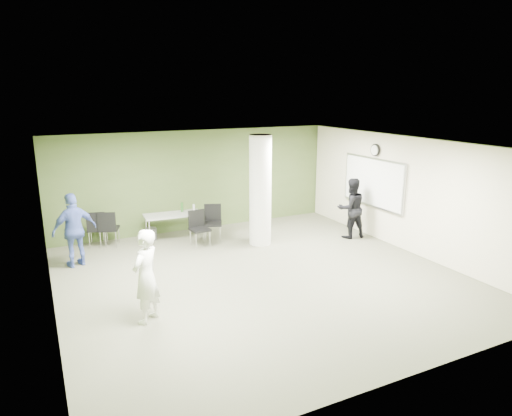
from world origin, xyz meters
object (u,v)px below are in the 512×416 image
man_black (351,208)px  man_blue (75,230)px  woman_white (146,276)px  folding_table (174,216)px  chair_back_left (97,226)px

man_black → man_blue: bearing=-0.7°
woman_white → man_blue: 3.37m
folding_table → chair_back_left: (-1.90, 0.28, -0.11)m
woman_white → chair_back_left: bearing=-129.6°
folding_table → man_blue: 2.65m
woman_white → man_blue: size_ratio=0.97×
woman_white → man_blue: (-0.83, 3.27, 0.02)m
man_black → woman_white: bearing=28.5°
chair_back_left → man_black: man_black is taller
man_black → chair_back_left: bearing=-11.3°
chair_back_left → folding_table: bearing=-175.0°
man_blue → woman_white: bearing=87.9°
man_black → man_blue: man_blue is taller
folding_table → man_black: 4.70m
folding_table → woman_white: bearing=-108.1°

